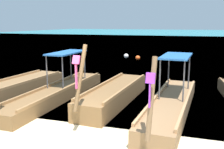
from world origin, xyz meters
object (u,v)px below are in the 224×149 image
mooring_buoy_near (138,58)px  longtail_boat_green_ribbon (5,90)px  longtail_boat_turquoise_ribbon (58,92)px  mooring_buoy_far (126,56)px  longtail_boat_violet_ribbon (171,104)px  longtail_boat_pink_ribbon (114,94)px

mooring_buoy_near → longtail_boat_green_ribbon: bearing=-104.3°
longtail_boat_green_ribbon → longtail_boat_turquoise_ribbon: bearing=5.5°
longtail_boat_green_ribbon → mooring_buoy_far: longtail_boat_green_ribbon is taller
longtail_boat_green_ribbon → longtail_boat_violet_ribbon: longtail_boat_green_ribbon is taller
longtail_boat_pink_ribbon → longtail_boat_green_ribbon: bearing=-174.7°
mooring_buoy_near → mooring_buoy_far: mooring_buoy_far is taller
longtail_boat_pink_ribbon → longtail_boat_turquoise_ribbon: bearing=-174.9°
mooring_buoy_near → longtail_boat_turquoise_ribbon: bearing=-93.5°
longtail_boat_pink_ribbon → mooring_buoy_near: bearing=97.7°
longtail_boat_green_ribbon → mooring_buoy_far: bearing=81.8°
longtail_boat_turquoise_ribbon → mooring_buoy_far: size_ratio=17.56×
longtail_boat_turquoise_ribbon → mooring_buoy_near: size_ratio=18.34×
longtail_boat_green_ribbon → mooring_buoy_far: 13.45m
mooring_buoy_near → mooring_buoy_far: (-1.24, 0.92, 0.01)m
longtail_boat_violet_ribbon → mooring_buoy_far: (-5.08, 13.37, -0.11)m
longtail_boat_violet_ribbon → mooring_buoy_near: size_ratio=16.82×
longtail_boat_violet_ribbon → mooring_buoy_far: bearing=110.8°
longtail_boat_turquoise_ribbon → longtail_boat_pink_ribbon: longtail_boat_turquoise_ribbon is taller
longtail_boat_pink_ribbon → mooring_buoy_far: longtail_boat_pink_ribbon is taller
longtail_boat_turquoise_ribbon → longtail_boat_violet_ribbon: (4.59, -0.29, 0.01)m
longtail_boat_green_ribbon → longtail_boat_turquoise_ribbon: 2.43m
longtail_boat_green_ribbon → mooring_buoy_far: (1.93, 13.31, -0.05)m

